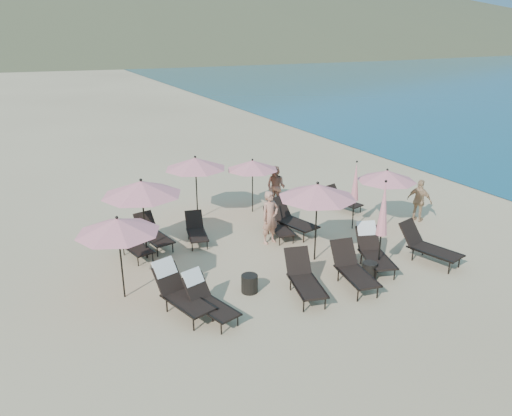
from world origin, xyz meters
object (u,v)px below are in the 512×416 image
umbrella_closed_1 (355,182)px  lounger_10 (291,219)px  lounger_5 (428,245)px  umbrella_open_2 (387,176)px  lounger_4 (373,249)px  lounger_3 (353,268)px  lounger_8 (196,230)px  side_table_0 (250,284)px  umbrella_open_1 (317,191)px  umbrella_open_3 (195,163)px  beachgoer_b (276,187)px  beachgoer_c (419,201)px  lounger_6 (134,243)px  umbrella_open_0 (118,226)px  beachgoer_a (270,217)px  umbrella_open_5 (141,188)px  umbrella_open_4 (252,165)px  lounger_0 (179,291)px  lounger_9 (278,225)px  lounger_1 (207,298)px  lounger_7 (153,233)px  side_table_1 (369,271)px  lounger_11 (342,200)px  lounger_2 (304,278)px  umbrella_closed_0 (383,209)px

umbrella_closed_1 → lounger_10: bearing=163.0°
lounger_5 → umbrella_open_2: size_ratio=0.93×
lounger_4 → lounger_10: (-0.86, 3.20, -0.04)m
lounger_3 → lounger_8: 5.33m
side_table_0 → umbrella_open_1: bearing=18.8°
lounger_8 → umbrella_open_3: umbrella_open_3 is taller
umbrella_open_3 → umbrella_closed_1: umbrella_closed_1 is taller
umbrella_open_1 → beachgoer_b: bearing=75.9°
lounger_5 → beachgoer_c: bearing=35.4°
lounger_6 → umbrella_open_2: bearing=-24.1°
umbrella_open_0 → umbrella_open_3: 5.69m
side_table_0 → beachgoer_a: size_ratio=0.28×
lounger_10 → umbrella_open_2: bearing=-34.3°
lounger_5 → umbrella_open_5: size_ratio=0.79×
umbrella_open_1 → umbrella_open_4: 4.49m
lounger_0 → umbrella_open_0: 2.19m
umbrella_open_5 → side_table_0: size_ratio=5.20×
lounger_3 → lounger_8: (-2.78, 4.55, -0.08)m
beachgoer_a → umbrella_open_1: bearing=-80.3°
lounger_9 → umbrella_open_5: umbrella_open_5 is taller
lounger_6 → beachgoer_b: 6.20m
lounger_4 → side_table_0: bearing=-166.1°
lounger_1 → lounger_7: lounger_1 is taller
lounger_0 → lounger_4: lounger_0 is taller
lounger_9 → beachgoer_c: beachgoer_c is taller
lounger_7 → side_table_1: bearing=-55.8°
lounger_9 → umbrella_closed_1: size_ratio=0.65×
lounger_11 → beachgoer_c: 2.79m
umbrella_open_4 → lounger_2: bearing=-103.7°
lounger_7 → beachgoer_c: 9.27m
lounger_8 → umbrella_closed_1: umbrella_closed_1 is taller
beachgoer_a → beachgoer_c: size_ratio=1.13×
lounger_5 → lounger_7: bearing=130.9°
lounger_8 → umbrella_open_4: 3.57m
lounger_9 → umbrella_closed_0: 4.04m
umbrella_open_2 → umbrella_closed_0: bearing=-131.8°
lounger_2 → lounger_10: size_ratio=0.95×
side_table_0 → lounger_4: bearing=-3.2°
lounger_0 → lounger_8: lounger_0 is taller
lounger_9 → umbrella_open_4: size_ratio=0.77×
lounger_4 → umbrella_open_3: 6.82m
umbrella_open_0 → lounger_5: bearing=-12.4°
lounger_1 → lounger_4: (5.25, 0.38, 0.06)m
lounger_6 → lounger_10: lounger_10 is taller
side_table_1 → beachgoer_b: beachgoer_b is taller
umbrella_open_0 → umbrella_open_1: 5.57m
lounger_7 → side_table_0: size_ratio=3.63×
lounger_10 → beachgoer_c: 4.72m
lounger_1 → lounger_2: size_ratio=0.92×
lounger_3 → side_table_1: lounger_3 is taller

